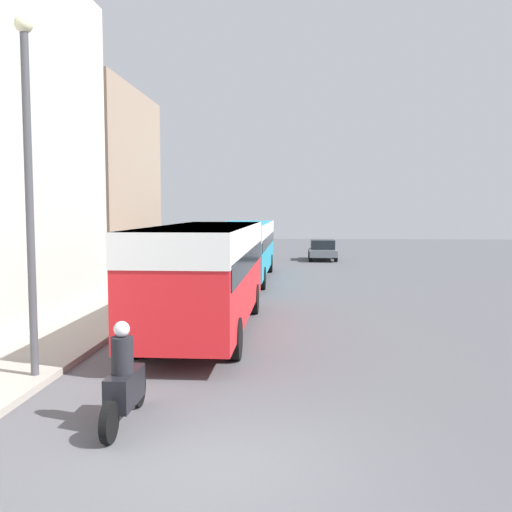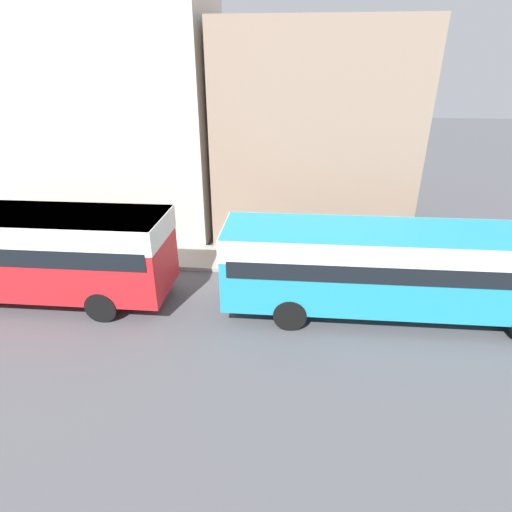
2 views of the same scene
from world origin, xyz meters
name	(u,v)px [view 1 (image 1 of 2)]	position (x,y,z in m)	size (l,w,h in m)	color
ground_plane	(223,469)	(0.00, 0.00, 0.00)	(120.00, 120.00, 0.00)	#515156
building_far_terrace	(67,189)	(-9.54, 18.08, 4.43)	(6.69, 8.30, 8.87)	gray
bus_lead	(206,263)	(-1.61, 8.57, 1.99)	(2.58, 9.59, 3.06)	red
bus_following	(244,242)	(-1.67, 20.71, 1.86)	(2.55, 11.01, 2.85)	teal
motorcycle_behind_lead	(124,383)	(-1.83, 1.49, 0.68)	(0.39, 2.24, 1.73)	black
car_crossing	(322,249)	(2.71, 31.91, 0.74)	(1.90, 3.81, 1.42)	slate
pedestrian_near_curb	(150,267)	(-5.42, 16.91, 0.98)	(0.35, 0.35, 1.62)	#232838
pedestrian_walking_away	(192,255)	(-4.90, 23.92, 0.98)	(0.37, 0.37, 1.64)	#232838
lamp_post	(28,170)	(-4.35, 3.60, 4.31)	(0.36, 0.36, 7.16)	#47474C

